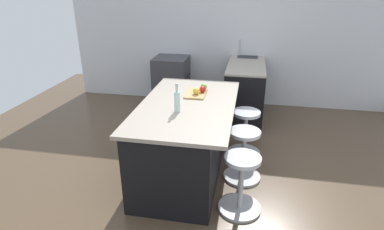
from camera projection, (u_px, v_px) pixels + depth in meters
ground_plane at (207, 177)px, 3.83m from camera, size 7.63×7.63×0.00m
interior_partition_left at (230, 26)px, 5.65m from camera, size 0.15×5.87×2.80m
sink_cabinet at (246, 84)px, 5.65m from camera, size 2.00×0.60×1.19m
oven_range at (172, 81)px, 5.88m from camera, size 0.60×0.61×0.88m
kitchen_island at (184, 138)px, 3.77m from camera, size 1.83×1.05×0.90m
stool_by_window at (245, 134)px, 4.23m from camera, size 0.44×0.44×0.62m
stool_middle at (243, 156)px, 3.71m from camera, size 0.44×0.44×0.62m
stool_near_camera at (241, 185)px, 3.19m from camera, size 0.44×0.44×0.62m
cutting_board at (196, 94)px, 3.86m from camera, size 0.36×0.24×0.02m
apple_red at (203, 89)px, 3.86m from camera, size 0.08×0.08×0.08m
apple_yellow at (196, 91)px, 3.79m from camera, size 0.08×0.08×0.08m
apple_green at (204, 87)px, 3.94m from camera, size 0.08×0.08×0.08m
water_bottle at (177, 101)px, 3.32m from camera, size 0.06×0.06×0.31m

